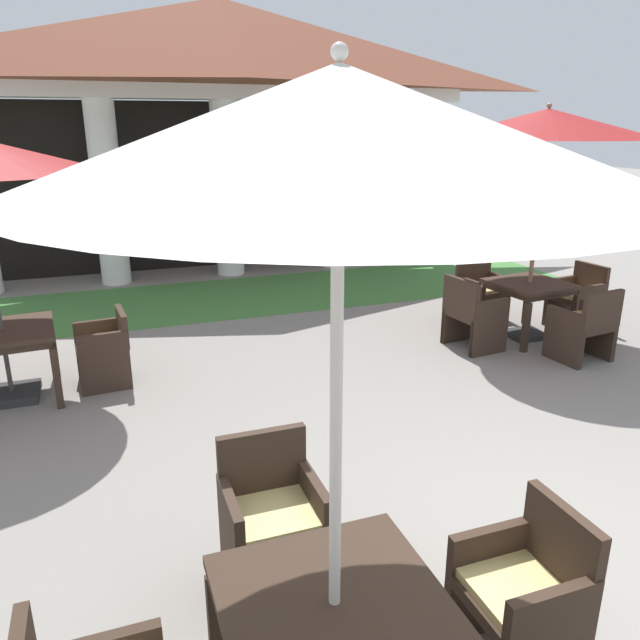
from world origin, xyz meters
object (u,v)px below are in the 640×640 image
object	(u,v)px
patio_chair_near_foreground_north	(480,291)
patio_chair_mid_right_north	(272,519)
patio_chair_near_foreground_west	(472,315)
patio_umbrella_mid_right	(339,140)
patio_chair_near_foreground_east	(577,298)
patio_chair_mid_right_east	(523,597)
patio_table_near_foreground	(529,290)
patio_table_mid_left	(3,339)
patio_umbrella_near_foreground	(547,125)
patio_chair_near_foreground_south	(584,327)
patio_table_mid_right	(334,618)
patio_chair_mid_left_east	(105,349)

from	to	relation	value
patio_chair_near_foreground_north	patio_chair_mid_right_north	distance (m)	5.92
patio_chair_near_foreground_west	patio_umbrella_mid_right	xyz separation A→B (m)	(-3.45, -4.12, 2.21)
patio_chair_near_foreground_east	patio_umbrella_mid_right	xyz separation A→B (m)	(-5.27, -4.33, 2.23)
patio_chair_mid_right_north	patio_chair_mid_right_east	world-z (taller)	patio_chair_mid_right_north
patio_umbrella_mid_right	patio_chair_mid_right_north	distance (m)	2.45
patio_table_near_foreground	patio_table_mid_left	xyz separation A→B (m)	(-6.18, 0.23, 0.01)
patio_chair_near_foreground_east	patio_chair_mid_right_north	size ratio (longest dim) A/B	0.95
patio_umbrella_near_foreground	patio_chair_near_foreground_south	world-z (taller)	patio_umbrella_near_foreground
patio_chair_near_foreground_west	patio_chair_near_foreground_south	world-z (taller)	patio_chair_near_foreground_west
patio_chair_near_foreground_west	patio_chair_mid_right_north	world-z (taller)	patio_chair_mid_right_north
patio_chair_near_foreground_north	patio_table_mid_right	distance (m)	6.68
patio_umbrella_near_foreground	patio_chair_mid_right_north	bearing A→B (deg)	-143.77
patio_chair_near_foreground_north	patio_table_mid_left	bearing A→B (deg)	-0.05
patio_umbrella_near_foreground	patio_chair_near_foreground_south	bearing A→B (deg)	-83.55
patio_umbrella_near_foreground	patio_chair_near_foreground_north	xyz separation A→B (m)	(-0.10, 0.91, -2.27)
patio_chair_near_foreground_east	patio_chair_mid_left_east	size ratio (longest dim) A/B	1.09
patio_chair_mid_left_east	patio_umbrella_mid_right	distance (m)	5.14
patio_chair_near_foreground_south	patio_table_mid_right	xyz separation A→B (m)	(-4.46, -3.32, 0.20)
patio_table_mid_right	patio_chair_near_foreground_north	bearing A→B (deg)	50.35
patio_table_mid_right	patio_umbrella_mid_right	distance (m)	2.02
patio_umbrella_near_foreground	patio_table_mid_left	bearing A→B (deg)	177.88
patio_chair_near_foreground_east	patio_table_mid_left	world-z (taller)	patio_chair_near_foreground_east
patio_table_mid_left	patio_chair_mid_left_east	world-z (taller)	patio_chair_mid_left_east
patio_chair_mid_right_north	patio_chair_mid_left_east	bearing A→B (deg)	-75.85
patio_chair_mid_left_east	patio_chair_mid_right_north	xyz separation A→B (m)	(0.88, -3.50, 0.03)
patio_chair_near_foreground_south	patio_umbrella_mid_right	xyz separation A→B (m)	(-4.46, -3.32, 2.23)
patio_table_mid_left	patio_chair_mid_right_north	world-z (taller)	patio_chair_mid_right_north
patio_chair_near_foreground_west	patio_chair_mid_left_east	xyz separation A→B (m)	(-4.33, 0.41, -0.04)
patio_chair_near_foreground_north	patio_chair_mid_right_east	distance (m)	6.07
patio_table_mid_left	patio_chair_mid_right_east	world-z (taller)	patio_chair_mid_right_east
patio_chair_mid_left_east	patio_table_mid_right	xyz separation A→B (m)	(0.88, -4.53, 0.23)
patio_chair_near_foreground_east	patio_chair_mid_left_east	distance (m)	6.15
patio_chair_near_foreground_north	patio_chair_near_foreground_west	xyz separation A→B (m)	(-0.81, -1.01, 0.03)
patio_chair_near_foreground_south	patio_chair_mid_right_east	size ratio (longest dim) A/B	1.00
patio_umbrella_mid_right	patio_table_near_foreground	bearing A→B (deg)	44.11
patio_chair_near_foreground_north	patio_chair_near_foreground_west	world-z (taller)	patio_chair_near_foreground_west
patio_chair_near_foreground_south	patio_chair_near_foreground_north	bearing A→B (deg)	90.00
patio_umbrella_mid_right	patio_chair_mid_right_north	bearing A→B (deg)	89.99
patio_umbrella_mid_right	patio_chair_mid_right_north	xyz separation A→B (m)	(0.00, 1.03, -2.22)
patio_umbrella_mid_right	patio_chair_mid_right_east	size ratio (longest dim) A/B	3.29
patio_table_mid_left	patio_table_mid_right	distance (m)	4.82
patio_chair_near_foreground_west	patio_umbrella_mid_right	distance (m)	5.82
patio_chair_near_foreground_south	patio_chair_mid_right_north	xyz separation A→B (m)	(-4.46, -2.29, 0.01)
patio_chair_near_foreground_north	patio_chair_near_foreground_south	distance (m)	1.83
patio_chair_near_foreground_north	patio_table_mid_right	bearing A→B (deg)	43.90
patio_umbrella_near_foreground	patio_chair_near_foreground_north	world-z (taller)	patio_umbrella_near_foreground
patio_chair_near_foreground_west	patio_table_mid_left	world-z (taller)	patio_chair_near_foreground_west
patio_chair_mid_right_north	patio_umbrella_mid_right	bearing A→B (deg)	90.00
patio_chair_mid_left_east	patio_umbrella_near_foreground	bearing A→B (deg)	-98.04
patio_chair_near_foreground_west	patio_chair_mid_left_east	distance (m)	4.35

